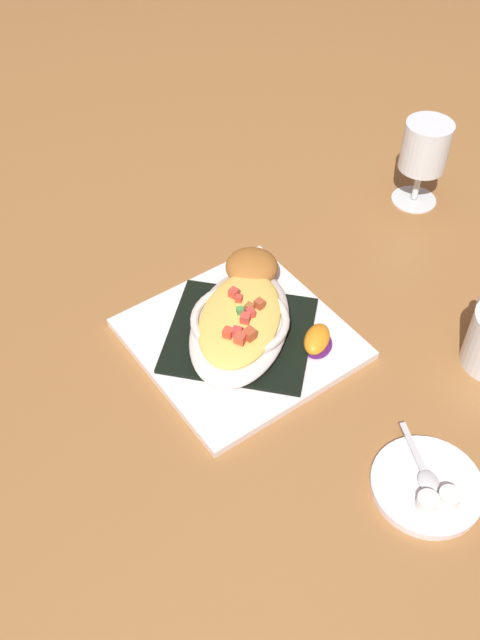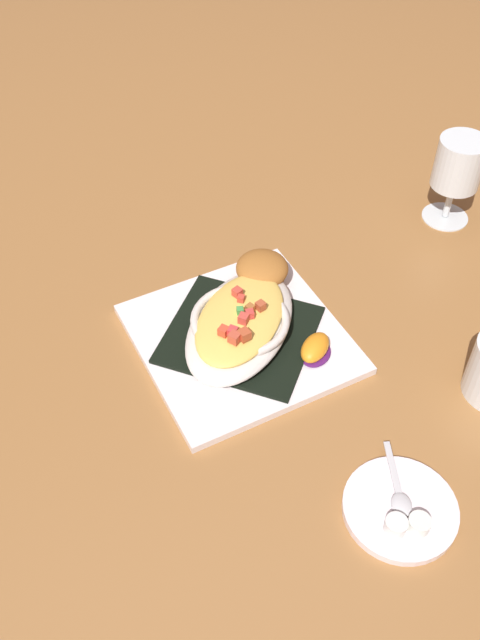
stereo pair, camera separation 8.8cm
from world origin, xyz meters
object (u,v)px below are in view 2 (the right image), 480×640
at_px(creamer_saucer, 400,509).
at_px(spoon, 400,498).
at_px(stemmed_glass, 458,168).
at_px(gratin_dish, 240,323).
at_px(muffin, 262,272).
at_px(creamer_cup_1, 419,524).
at_px(square_plate, 240,339).
at_px(creamer_cup_0, 396,526).
at_px(orange_garnish, 315,349).

bearing_deg(creamer_saucer, spoon, -102.49).
bearing_deg(stemmed_glass, creamer_saucer, 57.35).
xyz_separation_m(gratin_dish, spoon, (-0.10, 0.27, -0.02)).
bearing_deg(muffin, stemmed_glass, -166.72).
bearing_deg(creamer_cup_1, square_plate, -71.32).
height_order(creamer_cup_0, creamer_cup_1, same).
distance_m(orange_garnish, stemmed_glass, 0.37).
height_order(orange_garnish, creamer_saucer, orange_garnish).
height_order(gratin_dish, spoon, gratin_dish).
xyz_separation_m(orange_garnish, creamer_cup_0, (0.00, 0.25, -0.00)).
relative_size(square_plate, creamer_cup_0, 10.56).
relative_size(orange_garnish, spoon, 0.66).
bearing_deg(orange_garnish, creamer_saucer, 93.83).
relative_size(gratin_dish, orange_garnish, 3.86).
bearing_deg(creamer_saucer, orange_garnish, -86.17).
distance_m(creamer_cup_0, creamer_cup_1, 0.02).
xyz_separation_m(square_plate, muffin, (-0.05, -0.08, 0.03)).
distance_m(square_plate, creamer_saucer, 0.30).
height_order(creamer_saucer, creamer_cup_0, creamer_cup_0).
bearing_deg(creamer_saucer, stemmed_glass, -122.65).
xyz_separation_m(creamer_saucer, spoon, (-0.00, -0.01, 0.01)).
relative_size(creamer_saucer, creamer_cup_0, 5.15).
bearing_deg(stemmed_glass, orange_garnish, 35.91).
height_order(square_plate, muffin, muffin).
bearing_deg(orange_garnish, muffin, -78.80).
bearing_deg(creamer_cup_0, spoon, -122.50).
relative_size(gratin_dish, muffin, 3.34).
xyz_separation_m(creamer_saucer, creamer_cup_0, (0.02, 0.02, 0.01)).
relative_size(gratin_dish, creamer_cup_1, 9.96).
xyz_separation_m(gratin_dish, creamer_cup_1, (-0.10, 0.31, -0.02)).
height_order(creamer_saucer, spoon, spoon).
distance_m(orange_garnish, creamer_cup_0, 0.25).
bearing_deg(gratin_dish, creamer_cup_0, 104.89).
xyz_separation_m(orange_garnish, stemmed_glass, (-0.30, -0.21, 0.07)).
relative_size(muffin, stemmed_glass, 0.52).
bearing_deg(gratin_dish, muffin, -123.75).
height_order(orange_garnish, stemmed_glass, stemmed_glass).
height_order(square_plate, orange_garnish, orange_garnish).
xyz_separation_m(spoon, creamer_cup_0, (0.02, 0.03, 0.00)).
distance_m(gratin_dish, orange_garnish, 0.10).
bearing_deg(creamer_cup_0, muffin, -86.26).
distance_m(square_plate, spoon, 0.29).
distance_m(square_plate, gratin_dish, 0.03).
distance_m(gratin_dish, spoon, 0.29).
relative_size(stemmed_glass, creamer_cup_1, 5.74).
relative_size(creamer_cup_0, creamer_cup_1, 1.00).
distance_m(muffin, creamer_cup_0, 0.38).
bearing_deg(creamer_cup_1, muffin, -82.86).
height_order(muffin, creamer_cup_1, muffin).
height_order(orange_garnish, creamer_cup_0, orange_garnish).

